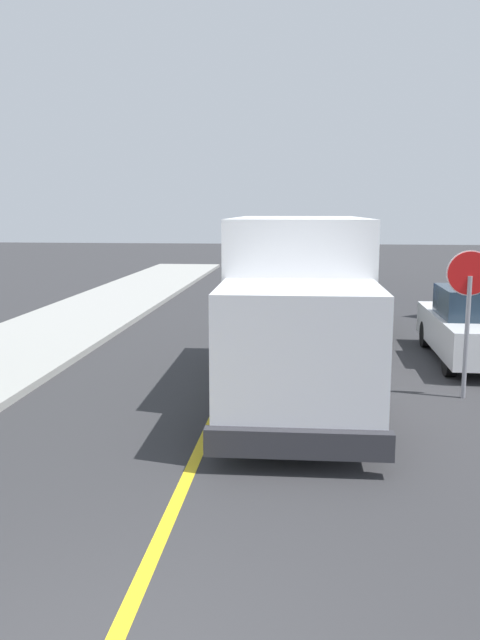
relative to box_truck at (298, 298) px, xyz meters
The scene contains 8 objects.
centre_line_yellow 3.02m from the box_truck, 122.54° to the left, with size 0.16×56.00×0.01m, color gold.
box_truck is the anchor object (origin of this frame).
parked_car_near 6.86m from the box_truck, 79.27° to the left, with size 1.82×4.41×1.67m.
parked_car_mid 13.23m from the box_truck, 85.07° to the left, with size 1.82×4.41×1.67m.
parked_car_far 18.95m from the box_truck, 86.79° to the left, with size 1.92×4.45×1.67m.
parked_car_furthest 26.16m from the box_truck, 88.83° to the left, with size 1.90×4.44×1.67m.
parked_van_across 4.90m from the box_truck, 36.11° to the left, with size 1.84×4.42×1.67m.
stop_sign 2.99m from the box_truck, ahead, with size 0.80×0.10×2.65m.
Camera 1 is at (1.45, -3.75, 3.35)m, focal length 36.27 mm.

